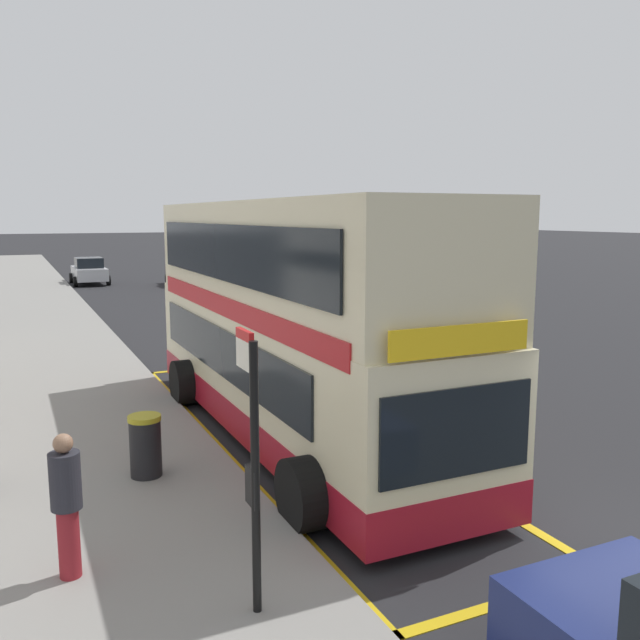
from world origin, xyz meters
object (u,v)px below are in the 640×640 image
at_px(bus_stop_sign, 252,452).
at_px(parked_car_silver_behind, 89,271).
at_px(litter_bin, 145,445).
at_px(double_decker_bus, 290,328).
at_px(parked_car_maroon_kerbside, 188,272).
at_px(pedestrian_further_back, 66,500).

height_order(bus_stop_sign, parked_car_silver_behind, bus_stop_sign).
bearing_deg(parked_car_silver_behind, litter_bin, -92.64).
bearing_deg(parked_car_silver_behind, double_decker_bus, -87.43).
relative_size(bus_stop_sign, parked_car_maroon_kerbside, 0.69).
bearing_deg(litter_bin, parked_car_maroon_kerbside, 74.83).
relative_size(double_decker_bus, bus_stop_sign, 3.61).
height_order(double_decker_bus, bus_stop_sign, double_decker_bus).
bearing_deg(pedestrian_further_back, litter_bin, 63.10).
height_order(parked_car_maroon_kerbside, parked_car_silver_behind, same).
height_order(pedestrian_further_back, litter_bin, pedestrian_further_back).
bearing_deg(litter_bin, bus_stop_sign, -85.13).
xyz_separation_m(parked_car_silver_behind, pedestrian_further_back, (-4.02, -35.28, 0.24)).
bearing_deg(double_decker_bus, parked_car_maroon_kerbside, 79.91).
height_order(bus_stop_sign, pedestrian_further_back, bus_stop_sign).
distance_m(parked_car_maroon_kerbside, parked_car_silver_behind, 6.21).
relative_size(bus_stop_sign, litter_bin, 2.98).
height_order(bus_stop_sign, parked_car_maroon_kerbside, bus_stop_sign).
height_order(double_decker_bus, pedestrian_further_back, double_decker_bus).
xyz_separation_m(double_decker_bus, pedestrian_further_back, (-4.30, -3.91, -1.02)).
bearing_deg(parked_car_silver_behind, pedestrian_further_back, -94.44).
bearing_deg(parked_car_maroon_kerbside, pedestrian_further_back, -106.51).
distance_m(double_decker_bus, pedestrian_further_back, 5.90).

